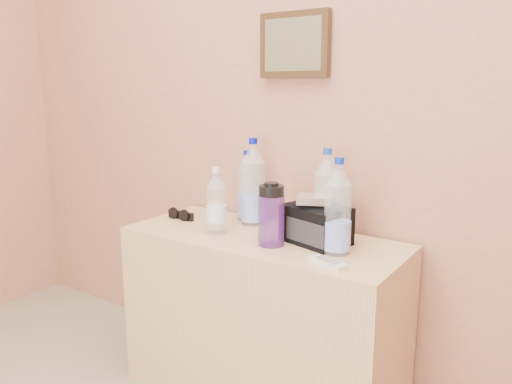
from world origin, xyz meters
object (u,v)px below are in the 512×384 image
pet_large_a (253,187)px  ac_remote (328,263)px  toiletry_bag (316,222)px  foil_packet (314,199)px  pet_large_c (326,199)px  pet_small (217,205)px  nalgene_bottle (271,215)px  pet_large_d (338,212)px  sunglasses (181,215)px  dresser (262,318)px  pet_large_b (247,190)px

pet_large_a → ac_remote: bearing=-30.1°
toiletry_bag → foil_packet: 0.09m
pet_large_c → foil_packet: bearing=-90.8°
pet_large_c → pet_small: (-0.38, -0.18, -0.04)m
pet_large_c → nalgene_bottle: 0.23m
pet_large_c → pet_large_d: (0.11, -0.14, -0.00)m
pet_large_a → ac_remote: 0.57m
pet_large_d → foil_packet: bearing=158.2°
pet_large_a → ac_remote: (0.48, -0.28, -0.15)m
nalgene_bottle → sunglasses: bearing=170.7°
pet_large_c → pet_small: bearing=-154.7°
pet_large_a → nalgene_bottle: bearing=-42.7°
nalgene_bottle → pet_small: bearing=178.4°
toiletry_bag → foil_packet: size_ratio=1.86×
toiletry_bag → pet_large_c: bearing=102.2°
dresser → foil_packet: bearing=5.5°
nalgene_bottle → ac_remote: 0.30m
pet_large_c → pet_large_d: bearing=-51.0°
nalgene_bottle → pet_large_c: bearing=56.4°
pet_large_d → pet_small: bearing=-175.0°
pet_large_c → ac_remote: (0.14, -0.27, -0.14)m
pet_large_a → pet_large_d: (0.45, -0.15, -0.01)m
pet_large_d → pet_large_c: bearing=129.0°
pet_large_a → pet_small: 0.20m
nalgene_bottle → foil_packet: 0.16m
sunglasses → ac_remote: 0.80m
sunglasses → pet_large_c: bearing=11.7°
pet_large_b → pet_small: 0.23m
dresser → nalgene_bottle: nalgene_bottle is taller
pet_large_b → foil_packet: 0.42m
pet_large_a → foil_packet: pet_large_a is taller
pet_large_d → pet_small: (-0.49, -0.04, -0.03)m
pet_large_a → sunglasses: size_ratio=2.60×
pet_large_a → toiletry_bag: bearing=-13.6°
ac_remote → sunglasses: bearing=-174.0°
pet_large_b → dresser: bearing=-41.2°
dresser → pet_large_a: pet_large_a is taller
dresser → toiletry_bag: 0.47m
pet_large_a → toiletry_bag: size_ratio=1.57×
pet_large_b → sunglasses: size_ratio=2.17×
pet_large_a → pet_large_d: size_ratio=1.08×
pet_large_d → foil_packet: pet_large_d is taller
pet_small → pet_large_d: bearing=5.0°
sunglasses → foil_packet: bearing=3.6°
pet_small → nalgene_bottle: 0.26m
pet_large_c → dresser: bearing=-152.0°
sunglasses → foil_packet: foil_packet is taller
sunglasses → ac_remote: (0.78, -0.16, -0.01)m
dresser → pet_small: bearing=-158.2°
pet_large_d → pet_large_a: bearing=161.7°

